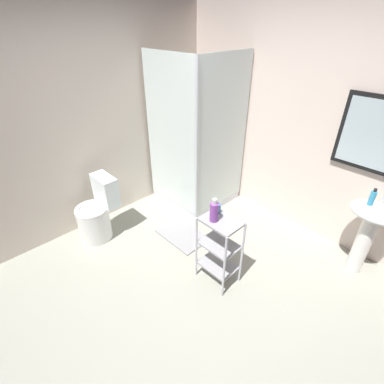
{
  "coord_description": "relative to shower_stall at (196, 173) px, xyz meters",
  "views": [
    {
      "loc": [
        1.24,
        -1.2,
        2.3
      ],
      "look_at": [
        -0.48,
        0.45,
        0.81
      ],
      "focal_mm": 26.33,
      "sensor_mm": 36.0,
      "label": 1
    }
  ],
  "objects": [
    {
      "name": "storage_cart",
      "position": [
        1.17,
        -0.85,
        -0.03
      ],
      "size": [
        0.38,
        0.28,
        0.74
      ],
      "color": "silver",
      "rests_on": "ground_plane"
    },
    {
      "name": "hand_soap_bottle",
      "position": [
        2.03,
        0.27,
        0.42
      ],
      "size": [
        0.05,
        0.05,
        0.17
      ],
      "color": "#389ED1",
      "rests_on": "pedestal_sink"
    },
    {
      "name": "bath_mat",
      "position": [
        0.44,
        -0.66,
        -0.45
      ],
      "size": [
        0.6,
        0.4,
        0.02
      ],
      "primitive_type": "cube",
      "color": "gray",
      "rests_on": "ground_plane"
    },
    {
      "name": "pedestal_sink",
      "position": [
        2.1,
        0.29,
        0.12
      ],
      "size": [
        0.46,
        0.37,
        0.81
      ],
      "color": "white",
      "rests_on": "ground_plane"
    },
    {
      "name": "sink_faucet",
      "position": [
        2.1,
        0.41,
        0.4
      ],
      "size": [
        0.03,
        0.03,
        0.1
      ],
      "primitive_type": "cylinder",
      "color": "silver",
      "rests_on": "pedestal_sink"
    },
    {
      "name": "toilet",
      "position": [
        -0.27,
        -1.38,
        -0.15
      ],
      "size": [
        0.37,
        0.49,
        0.76
      ],
      "color": "white",
      "rests_on": "ground_plane"
    },
    {
      "name": "wall_back",
      "position": [
        1.22,
        0.62,
        0.79
      ],
      "size": [
        4.2,
        0.14,
        2.5
      ],
      "color": "beige",
      "rests_on": "ground_plane"
    },
    {
      "name": "ground_plane",
      "position": [
        1.21,
        -1.23,
        -0.47
      ],
      "size": [
        4.2,
        4.2,
        0.02
      ],
      "primitive_type": "cube",
      "color": "#999A8C"
    },
    {
      "name": "shower_stall",
      "position": [
        0.0,
        0.0,
        0.0
      ],
      "size": [
        0.92,
        0.92,
        2.0
      ],
      "color": "white",
      "rests_on": "ground_plane"
    },
    {
      "name": "rinse_cup",
      "position": [
        1.07,
        -0.78,
        0.32
      ],
      "size": [
        0.06,
        0.06,
        0.09
      ],
      "primitive_type": "cylinder",
      "color": "#3870B2",
      "rests_on": "storage_cart"
    },
    {
      "name": "wall_left",
      "position": [
        -0.64,
        -1.23,
        0.79
      ],
      "size": [
        0.1,
        4.2,
        2.5
      ],
      "primitive_type": "cube",
      "color": "beige",
      "rests_on": "ground_plane"
    },
    {
      "name": "conditioner_bottle_purple",
      "position": [
        1.13,
        -0.89,
        0.38
      ],
      "size": [
        0.08,
        0.08,
        0.23
      ],
      "color": "purple",
      "rests_on": "storage_cart"
    }
  ]
}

